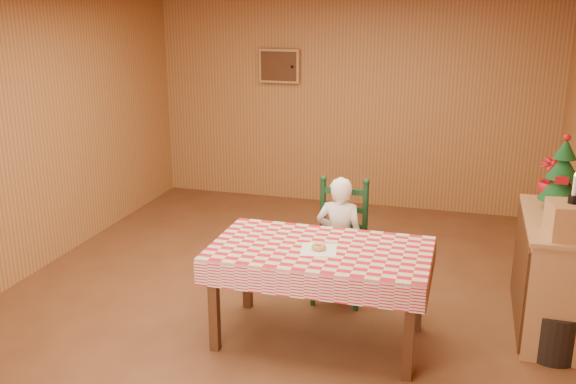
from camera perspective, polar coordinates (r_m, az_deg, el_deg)
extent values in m
plane|color=brown|center=(5.74, -0.56, -9.68)|extent=(6.00, 6.00, 0.00)
cube|color=#A9703D|center=(8.15, 5.51, 7.82)|extent=(5.00, 0.10, 2.60)
cube|color=#A9703D|center=(6.45, -22.47, 4.26)|extent=(0.10, 6.00, 2.60)
cube|color=tan|center=(8.25, -0.75, 11.15)|extent=(0.52, 0.08, 0.42)
cube|color=#492713|center=(8.21, -0.85, 11.12)|extent=(0.46, 0.02, 0.36)
sphere|color=black|center=(8.14, 0.36, 11.08)|extent=(0.04, 0.04, 0.04)
cube|color=#492713|center=(4.85, 2.88, -5.49)|extent=(1.60, 0.90, 0.06)
cube|color=#492713|center=(4.89, -6.58, -10.22)|extent=(0.07, 0.07, 0.69)
cube|color=#492713|center=(4.58, 10.72, -12.38)|extent=(0.07, 0.07, 0.69)
cube|color=#492713|center=(5.51, -3.63, -6.91)|extent=(0.07, 0.07, 0.69)
cube|color=#492713|center=(5.24, 11.54, -8.53)|extent=(0.07, 0.07, 0.69)
cube|color=red|center=(4.84, 2.89, -5.05)|extent=(1.64, 0.94, 0.02)
cube|color=red|center=(4.46, 1.47, -8.40)|extent=(1.64, 0.02, 0.18)
cube|color=red|center=(5.30, 4.05, -4.23)|extent=(1.64, 0.02, 0.18)
cube|color=#2E5627|center=(5.11, -6.15, -5.12)|extent=(0.02, 0.94, 0.18)
cube|color=#2E5627|center=(4.77, 12.57, -7.06)|extent=(0.02, 0.94, 0.18)
cube|color=black|center=(5.62, 4.56, -5.51)|extent=(0.44, 0.40, 0.04)
cylinder|color=black|center=(5.60, 2.23, -8.08)|extent=(0.04, 0.04, 0.41)
cylinder|color=black|center=(5.53, 6.10, -8.50)|extent=(0.04, 0.04, 0.41)
cylinder|color=black|center=(5.90, 3.03, -6.75)|extent=(0.04, 0.04, 0.41)
cylinder|color=black|center=(5.83, 6.69, -7.12)|extent=(0.04, 0.04, 0.41)
cylinder|color=black|center=(5.70, 3.11, -1.72)|extent=(0.05, 0.05, 0.60)
sphere|color=black|center=(5.62, 3.16, 1.19)|extent=(0.06, 0.06, 0.06)
cylinder|color=black|center=(5.64, 6.88, -2.05)|extent=(0.05, 0.05, 0.60)
sphere|color=black|center=(5.55, 6.99, 0.89)|extent=(0.06, 0.06, 0.06)
cube|color=black|center=(5.71, 4.95, -3.02)|extent=(0.38, 0.03, 0.05)
cube|color=black|center=(5.65, 4.99, -1.50)|extent=(0.38, 0.03, 0.05)
cube|color=black|center=(5.61, 5.03, 0.06)|extent=(0.38, 0.03, 0.05)
imported|color=white|center=(5.57, 4.59, -4.25)|extent=(0.41, 0.27, 1.12)
cube|color=white|center=(4.79, 2.75, -5.13)|extent=(0.30, 0.30, 0.00)
torus|color=#BF8744|center=(4.78, 2.76, -4.91)|extent=(0.13, 0.13, 0.04)
cube|color=tan|center=(5.54, 22.58, -6.92)|extent=(0.50, 1.20, 0.90)
cube|color=tan|center=(5.38, 23.13, -2.37)|extent=(0.54, 1.24, 0.03)
cube|color=#492713|center=(5.52, 19.89, -6.74)|extent=(0.02, 1.20, 0.80)
cube|color=tan|center=(4.97, 23.80, -2.30)|extent=(0.34, 0.34, 0.25)
cylinder|color=#492713|center=(5.60, 22.92, -1.03)|extent=(0.04, 0.04, 0.08)
cone|color=#0C3716|center=(5.56, 23.10, 0.54)|extent=(0.34, 0.34, 0.24)
cone|color=#0C3716|center=(5.52, 23.29, 2.14)|extent=(0.26, 0.26, 0.20)
cone|color=#0C3716|center=(5.49, 23.46, 3.55)|extent=(0.18, 0.18, 0.16)
sphere|color=maroon|center=(5.48, 23.57, 4.47)|extent=(0.06, 0.06, 0.06)
cube|color=maroon|center=(5.40, 23.16, 0.95)|extent=(0.10, 0.02, 0.06)
sphere|color=maroon|center=(5.51, 24.03, 0.61)|extent=(0.04, 0.04, 0.04)
sphere|color=maroon|center=(5.58, 22.45, 1.73)|extent=(0.04, 0.04, 0.04)
sphere|color=maroon|center=(5.61, 23.64, 2.72)|extent=(0.04, 0.04, 0.04)
imported|color=maroon|center=(5.85, 22.28, 1.17)|extent=(0.22, 0.22, 0.36)
cylinder|color=black|center=(4.92, 24.01, -0.59)|extent=(0.07, 0.07, 0.06)
cylinder|color=white|center=(4.89, 24.15, 0.53)|extent=(0.03, 0.03, 0.14)
cylinder|color=black|center=(5.24, 22.61, -11.56)|extent=(0.41, 0.41, 0.37)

